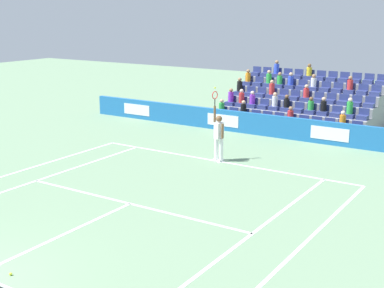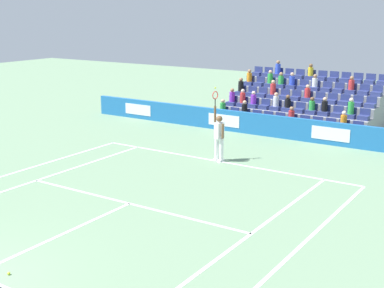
{
  "view_description": "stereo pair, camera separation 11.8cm",
  "coord_description": "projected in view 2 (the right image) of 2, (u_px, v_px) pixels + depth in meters",
  "views": [
    {
      "loc": [
        -9.86,
        5.42,
        5.7
      ],
      "look_at": [
        0.07,
        -9.96,
        1.1
      ],
      "focal_mm": 50.28,
      "sensor_mm": 36.0,
      "label": 1
    },
    {
      "loc": [
        -9.96,
        5.36,
        5.7
      ],
      "look_at": [
        0.07,
        -9.96,
        1.1
      ],
      "focal_mm": 50.28,
      "sensor_mm": 36.0,
      "label": 2
    }
  ],
  "objects": [
    {
      "name": "tennis_player",
      "position": [
        219.0,
        136.0,
        20.56
      ],
      "size": [
        0.51,
        0.39,
        2.85
      ],
      "color": "white",
      "rests_on": "ground"
    },
    {
      "name": "loose_tennis_ball",
      "position": [
        9.0,
        273.0,
        11.86
      ],
      "size": [
        0.07,
        0.07,
        0.07
      ],
      "primitive_type": "sphere",
      "color": "#D1E533",
      "rests_on": "ground"
    },
    {
      "name": "line_doubles_sideline_right",
      "position": [
        293.0,
        253.0,
        12.94
      ],
      "size": [
        0.1,
        11.89,
        0.01
      ],
      "primitive_type": "cube",
      "color": "white",
      "rests_on": "ground"
    },
    {
      "name": "sponsor_barrier",
      "position": [
        275.0,
        126.0,
        24.53
      ],
      "size": [
        21.12,
        0.22,
        1.01
      ],
      "color": "#1E66AD",
      "rests_on": "ground"
    },
    {
      "name": "line_singles_sideline_left",
      "position": [
        26.0,
        184.0,
        18.04
      ],
      "size": [
        0.1,
        11.89,
        0.01
      ],
      "primitive_type": "cube",
      "color": "white",
      "rests_on": "ground"
    },
    {
      "name": "line_singles_sideline_right",
      "position": [
        243.0,
        240.0,
        13.66
      ],
      "size": [
        0.1,
        11.89,
        0.01
      ],
      "primitive_type": "cube",
      "color": "white",
      "rests_on": "ground"
    },
    {
      "name": "stadium_stand",
      "position": [
        304.0,
        108.0,
        27.34
      ],
      "size": [
        7.44,
        4.75,
        3.01
      ],
      "color": "gray",
      "rests_on": "ground"
    },
    {
      "name": "line_service",
      "position": [
        129.0,
        203.0,
        16.22
      ],
      "size": [
        8.23,
        0.1,
        0.01
      ],
      "primitive_type": "cube",
      "color": "white",
      "rests_on": "ground"
    },
    {
      "name": "line_centre_mark",
      "position": [
        220.0,
        162.0,
        20.59
      ],
      "size": [
        0.1,
        0.2,
        0.01
      ],
      "primitive_type": "cube",
      "color": "white",
      "rests_on": "ground"
    },
    {
      "name": "line_centre_service",
      "position": [
        48.0,
        240.0,
        13.62
      ],
      "size": [
        0.1,
        6.4,
        0.01
      ],
      "primitive_type": "cube",
      "color": "white",
      "rests_on": "ground"
    },
    {
      "name": "line_baseline",
      "position": [
        221.0,
        162.0,
        20.67
      ],
      "size": [
        10.97,
        0.1,
        0.01
      ],
      "primitive_type": "cube",
      "color": "white",
      "rests_on": "ground"
    },
    {
      "name": "line_doubles_sideline_left",
      "position": [
        0.0,
        177.0,
        18.76
      ],
      "size": [
        0.1,
        11.89,
        0.01
      ],
      "primitive_type": "cube",
      "color": "white",
      "rests_on": "ground"
    }
  ]
}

